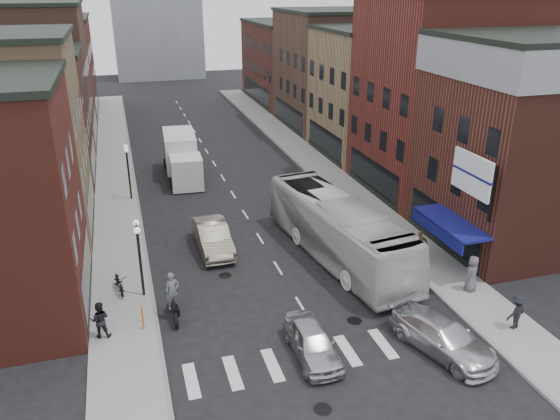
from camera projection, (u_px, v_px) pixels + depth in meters
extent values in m
plane|color=black|center=(307.00, 316.00, 26.17)|extent=(160.00, 160.00, 0.00)
cube|color=gray|center=(115.00, 183.00, 43.34)|extent=(3.00, 74.00, 0.15)
cube|color=gray|center=(316.00, 164.00, 47.84)|extent=(3.00, 74.00, 0.15)
cube|color=gray|center=(135.00, 182.00, 43.77)|extent=(0.20, 74.00, 0.16)
cube|color=gray|center=(300.00, 167.00, 47.47)|extent=(0.20, 74.00, 0.16)
cube|color=silver|center=(330.00, 354.00, 23.52)|extent=(12.00, 2.20, 0.01)
cube|color=black|center=(86.00, 272.00, 26.88)|extent=(0.08, 7.20, 2.20)
cube|color=black|center=(90.00, 203.00, 35.28)|extent=(0.08, 8.00, 2.20)
cube|color=#4F251C|center=(19.00, 122.00, 41.50)|extent=(10.00, 10.00, 10.00)
cube|color=black|center=(93.00, 159.00, 44.12)|extent=(0.08, 8.00, 2.20)
cube|color=black|center=(5.00, 52.00, 39.51)|extent=(10.30, 10.20, 0.30)
cube|color=#533429|center=(32.00, 79.00, 50.65)|extent=(10.00, 12.00, 13.00)
cube|color=black|center=(95.00, 127.00, 53.85)|extent=(0.08, 9.60, 2.20)
cube|color=black|center=(19.00, 3.00, 48.08)|extent=(10.30, 12.20, 0.30)
cube|color=maroon|center=(47.00, 69.00, 63.41)|extent=(10.00, 16.00, 11.00)
cube|color=black|center=(97.00, 100.00, 66.23)|extent=(0.08, 12.80, 2.20)
cube|color=black|center=(39.00, 18.00, 61.23)|extent=(10.30, 16.20, 0.30)
cube|color=#4F251C|center=(527.00, 146.00, 31.80)|extent=(10.00, 9.00, 12.00)
cube|color=black|center=(443.00, 225.00, 32.18)|extent=(0.08, 7.20, 2.20)
cube|color=black|center=(546.00, 36.00, 29.43)|extent=(10.30, 9.20, 0.30)
cube|color=maroon|center=(440.00, 98.00, 39.81)|extent=(10.00, 10.00, 14.00)
cube|color=black|center=(373.00, 175.00, 40.58)|extent=(0.08, 8.00, 2.20)
cube|color=#90734F|center=(378.00, 94.00, 49.23)|extent=(10.00, 10.00, 11.00)
cube|color=black|center=(325.00, 140.00, 49.42)|extent=(0.08, 8.00, 2.20)
cube|color=black|center=(382.00, 28.00, 47.05)|extent=(10.30, 10.20, 0.30)
cube|color=#533429|center=(333.00, 71.00, 58.76)|extent=(10.00, 12.00, 12.00)
cube|color=black|center=(288.00, 114.00, 59.14)|extent=(0.08, 9.60, 2.20)
cube|color=black|center=(335.00, 10.00, 56.39)|extent=(10.30, 12.20, 0.30)
cube|color=#4F251C|center=(293.00, 63.00, 71.53)|extent=(10.00, 16.00, 10.00)
cube|color=black|center=(256.00, 91.00, 71.52)|extent=(0.08, 12.80, 2.20)
cube|color=black|center=(293.00, 22.00, 69.54)|extent=(10.30, 16.20, 0.30)
cube|color=navy|center=(451.00, 223.00, 29.74)|extent=(1.80, 5.00, 0.15)
cube|color=navy|center=(436.00, 230.00, 29.65)|extent=(0.10, 5.00, 0.70)
cylinder|color=black|center=(493.00, 194.00, 27.30)|extent=(0.12, 0.12, 3.00)
cylinder|color=black|center=(484.00, 173.00, 26.65)|extent=(1.40, 0.08, 0.08)
cube|color=silver|center=(472.00, 174.00, 26.47)|extent=(0.12, 3.00, 2.00)
cylinder|color=black|center=(140.00, 262.00, 26.98)|extent=(0.14, 0.14, 4.00)
cylinder|color=black|center=(136.00, 226.00, 26.21)|extent=(0.06, 0.90, 0.06)
sphere|color=white|center=(137.00, 230.00, 25.83)|extent=(0.32, 0.32, 0.32)
sphere|color=white|center=(136.00, 223.00, 26.63)|extent=(0.32, 0.32, 0.32)
cylinder|color=black|center=(129.00, 174.00, 39.36)|extent=(0.14, 0.14, 4.00)
cylinder|color=black|center=(126.00, 148.00, 38.59)|extent=(0.06, 0.90, 0.06)
sphere|color=white|center=(126.00, 150.00, 38.21)|extent=(0.32, 0.32, 0.32)
sphere|color=white|center=(126.00, 147.00, 39.00)|extent=(0.32, 0.32, 0.32)
cylinder|color=#D8590C|center=(143.00, 321.00, 24.83)|extent=(0.08, 0.08, 0.80)
cylinder|color=#D8590C|center=(142.00, 314.00, 25.36)|extent=(0.08, 0.08, 0.80)
cube|color=silver|center=(187.00, 172.00, 41.91)|extent=(2.50, 2.69, 2.45)
cube|color=black|center=(186.00, 169.00, 41.82)|extent=(2.47, 1.51, 1.08)
cube|color=silver|center=(180.00, 150.00, 44.92)|extent=(2.75, 5.24, 2.85)
cube|color=navy|center=(180.00, 150.00, 44.92)|extent=(2.60, 2.11, 1.18)
cube|color=black|center=(182.00, 169.00, 45.38)|extent=(2.53, 6.50, 0.34)
cylinder|color=black|center=(172.00, 184.00, 42.13)|extent=(0.27, 0.88, 0.88)
cylinder|color=black|center=(202.00, 181.00, 42.72)|extent=(0.27, 0.88, 0.88)
cylinder|color=black|center=(168.00, 171.00, 45.08)|extent=(0.27, 0.88, 0.88)
cylinder|color=black|center=(195.00, 168.00, 45.67)|extent=(0.27, 0.88, 0.88)
cylinder|color=black|center=(166.00, 164.00, 46.81)|extent=(0.27, 0.88, 0.88)
cylinder|color=black|center=(192.00, 161.00, 47.41)|extent=(0.27, 0.88, 0.88)
cylinder|color=black|center=(172.00, 302.00, 26.67)|extent=(0.16, 0.74, 0.74)
cylinder|color=black|center=(176.00, 321.00, 25.19)|extent=(0.16, 0.74, 0.74)
cube|color=black|center=(174.00, 306.00, 25.84)|extent=(0.43, 1.36, 0.39)
cube|color=black|center=(172.00, 292.00, 26.21)|extent=(0.62, 0.14, 0.07)
imported|color=slate|center=(172.00, 291.00, 25.39)|extent=(0.72, 0.52, 1.84)
imported|color=silver|center=(338.00, 229.00, 31.13)|extent=(4.68, 13.11, 3.57)
imported|color=#BCBDC2|center=(312.00, 342.00, 23.15)|extent=(1.70, 4.17, 1.42)
imported|color=#ADA48D|center=(213.00, 237.00, 32.34)|extent=(1.84, 5.15, 1.69)
imported|color=silver|center=(443.00, 336.00, 23.45)|extent=(3.49, 5.46, 1.47)
imported|color=black|center=(119.00, 282.00, 27.84)|extent=(1.00, 2.04, 1.03)
imported|color=black|center=(100.00, 320.00, 24.11)|extent=(0.90, 0.60, 1.74)
imported|color=black|center=(516.00, 312.00, 24.74)|extent=(1.19, 0.79, 1.68)
imported|color=#906849|center=(420.00, 245.00, 31.03)|extent=(1.06, 0.60, 1.73)
imported|color=#56585E|center=(472.00, 273.00, 27.78)|extent=(1.12, 0.99, 1.92)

